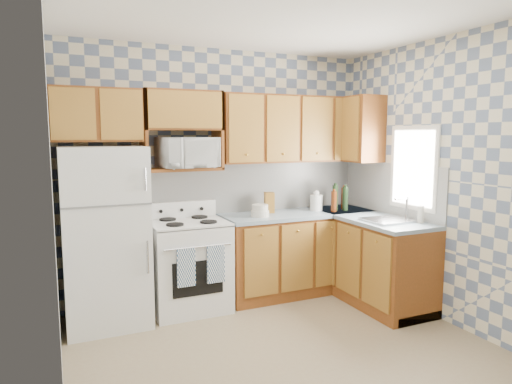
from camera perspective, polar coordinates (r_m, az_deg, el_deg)
floor at (r=3.99m, az=3.99°, el=-19.45°), size 3.40×3.40×0.00m
back_wall at (r=5.05m, az=-4.48°, el=2.19°), size 3.40×0.02×2.70m
right_wall at (r=4.64m, az=22.97°, el=1.21°), size 0.02×3.20×2.70m
backsplash_back at (r=5.20m, az=-0.28°, el=0.69°), size 2.60×0.02×0.56m
backsplash_right at (r=5.23m, az=16.40°, el=0.43°), size 0.02×1.60×0.56m
refrigerator at (r=4.51m, az=-18.36°, el=-5.32°), size 0.75×0.70×1.68m
stove_body at (r=4.77m, az=-8.42°, el=-9.18°), size 0.76×0.65×0.90m
cooktop at (r=4.66m, az=-8.52°, el=-3.80°), size 0.76×0.65×0.02m
backguard at (r=4.91m, az=-9.41°, el=-2.15°), size 0.76×0.08×0.17m
dish_towel_left at (r=4.39m, az=-8.72°, el=-9.32°), size 0.17×0.02×0.37m
dish_towel_right at (r=4.48m, az=-5.05°, el=-8.95°), size 0.17×0.02×0.37m
base_cabinets_back at (r=5.28m, az=5.28°, el=-7.65°), size 1.75×0.60×0.88m
base_cabinets_right at (r=5.19m, az=13.64°, el=-8.09°), size 0.60×1.60×0.88m
countertop_back at (r=5.18m, az=5.37°, el=-2.73°), size 1.77×0.63×0.04m
countertop_right at (r=5.08m, az=13.75°, el=-3.08°), size 0.63×1.60×0.04m
upper_cabinets_back at (r=5.22m, az=4.72°, el=7.84°), size 1.75×0.33×0.74m
upper_cabinets_fridge at (r=4.59m, az=-19.35°, el=9.06°), size 0.82×0.33×0.50m
upper_cabinets_right at (r=5.45m, az=12.29°, el=7.67°), size 0.33×0.70×0.74m
microwave_shelf at (r=4.75m, az=-9.16°, el=2.83°), size 0.80×0.33×0.03m
microwave at (r=4.69m, az=-8.57°, el=4.88°), size 0.62×0.48×0.31m
sink at (r=4.82m, az=16.36°, el=-3.43°), size 0.48×0.40×0.03m
window at (r=4.94m, az=19.09°, el=2.87°), size 0.02×0.66×0.86m
bottle_0 at (r=5.33m, az=9.85°, el=-0.71°), size 0.06×0.06×0.29m
bottle_1 at (r=5.34m, az=11.10°, el=-0.83°), size 0.06×0.06×0.27m
bottle_2 at (r=5.45m, az=10.92°, el=-0.77°), size 0.06×0.06×0.25m
bottle_3 at (r=5.23m, az=9.70°, el=-1.18°), size 0.06×0.06×0.23m
knife_block at (r=5.09m, az=1.66°, el=-1.32°), size 0.13×0.13×0.23m
electric_kettle at (r=5.29m, az=7.55°, el=-1.34°), size 0.14×0.14×0.18m
food_containers at (r=4.86m, az=0.50°, el=-2.33°), size 0.19×0.19×0.13m
soap_bottle at (r=4.79m, az=19.91°, el=-2.65°), size 0.06×0.06×0.17m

